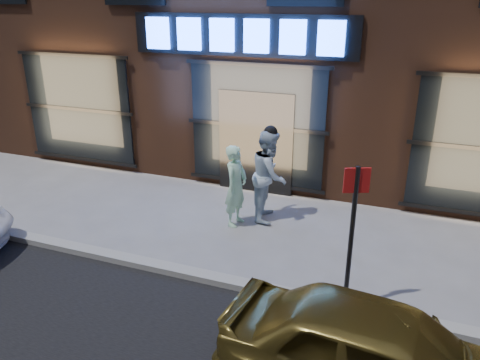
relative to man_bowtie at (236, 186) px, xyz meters
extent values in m
plane|color=slate|center=(-0.20, -2.11, -0.84)|extent=(90.00, 90.00, 0.00)
cube|color=gray|center=(-0.20, -2.11, -0.78)|extent=(60.00, 0.25, 0.12)
cube|color=black|center=(-0.60, 1.84, 2.76)|extent=(5.20, 0.06, 0.90)
cube|color=black|center=(-0.20, 1.81, 0.36)|extent=(1.80, 0.10, 2.40)
cube|color=#FFBF72|center=(-5.20, 1.87, 0.76)|extent=(3.00, 0.04, 2.60)
cube|color=black|center=(-5.20, 1.83, 0.76)|extent=(3.20, 0.06, 2.80)
cube|color=#FFBF72|center=(-0.20, 1.87, 0.76)|extent=(3.00, 0.04, 2.60)
cube|color=black|center=(-0.20, 1.83, 0.76)|extent=(3.20, 0.06, 2.80)
cube|color=#2659FF|center=(-2.60, 1.77, 2.76)|extent=(0.55, 0.12, 0.70)
cube|color=#2659FF|center=(-1.80, 1.77, 2.76)|extent=(0.55, 0.12, 0.70)
cube|color=#2659FF|center=(-1.00, 1.77, 2.76)|extent=(0.55, 0.12, 0.70)
cube|color=#2659FF|center=(-0.20, 1.77, 2.76)|extent=(0.55, 0.12, 0.70)
cube|color=#2659FF|center=(0.60, 1.77, 2.76)|extent=(0.55, 0.12, 0.70)
cube|color=#2659FF|center=(1.40, 1.77, 2.76)|extent=(0.55, 0.12, 0.70)
imported|color=#B1E9CC|center=(0.00, 0.00, 0.00)|extent=(0.48, 0.66, 1.68)
imported|color=silver|center=(0.54, 0.53, 0.12)|extent=(0.87, 1.04, 1.92)
imported|color=olive|center=(3.20, -3.71, -0.20)|extent=(3.88, 1.85, 1.28)
cylinder|color=#262628|center=(2.55, -2.01, 0.29)|extent=(0.07, 0.07, 2.27)
cube|color=#B41514|center=(2.55, -2.01, 1.22)|extent=(0.34, 0.17, 0.36)
camera|label=1|loc=(3.15, -8.10, 3.57)|focal=35.00mm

